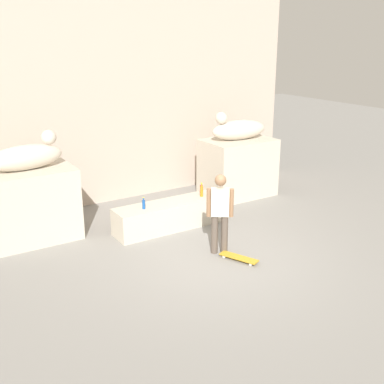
{
  "coord_description": "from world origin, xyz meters",
  "views": [
    {
      "loc": [
        -5.09,
        -7.0,
        4.29
      ],
      "look_at": [
        0.08,
        1.15,
        1.1
      ],
      "focal_mm": 45.16,
      "sensor_mm": 36.0,
      "label": 1
    }
  ],
  "objects_px": {
    "skater": "(220,211)",
    "bottle_blue": "(144,204)",
    "bottle_orange": "(202,191)",
    "skateboard": "(239,258)",
    "statue_reclining_right": "(238,129)",
    "statue_reclining_left": "(27,156)",
    "bottle_red": "(201,189)"
  },
  "relations": [
    {
      "from": "bottle_red",
      "to": "bottle_blue",
      "type": "bearing_deg",
      "value": -172.98
    },
    {
      "from": "skateboard",
      "to": "bottle_orange",
      "type": "distance_m",
      "value": 2.32
    },
    {
      "from": "skateboard",
      "to": "bottle_orange",
      "type": "relative_size",
      "value": 2.53
    },
    {
      "from": "skater",
      "to": "bottle_orange",
      "type": "xyz_separation_m",
      "value": [
        0.65,
        1.65,
        -0.16
      ]
    },
    {
      "from": "bottle_blue",
      "to": "statue_reclining_left",
      "type": "bearing_deg",
      "value": 150.87
    },
    {
      "from": "bottle_orange",
      "to": "bottle_red",
      "type": "distance_m",
      "value": 0.21
    },
    {
      "from": "statue_reclining_left",
      "to": "bottle_orange",
      "type": "relative_size",
      "value": 5.13
    },
    {
      "from": "statue_reclining_right",
      "to": "statue_reclining_left",
      "type": "bearing_deg",
      "value": 5.85
    },
    {
      "from": "statue_reclining_left",
      "to": "bottle_blue",
      "type": "height_order",
      "value": "statue_reclining_left"
    },
    {
      "from": "skateboard",
      "to": "skater",
      "type": "bearing_deg",
      "value": -9.39
    },
    {
      "from": "statue_reclining_left",
      "to": "skateboard",
      "type": "height_order",
      "value": "statue_reclining_left"
    },
    {
      "from": "skater",
      "to": "bottle_red",
      "type": "height_order",
      "value": "skater"
    },
    {
      "from": "bottle_orange",
      "to": "statue_reclining_right",
      "type": "bearing_deg",
      "value": 30.88
    },
    {
      "from": "skateboard",
      "to": "bottle_red",
      "type": "xyz_separation_m",
      "value": [
        0.64,
        2.32,
        0.68
      ]
    },
    {
      "from": "skater",
      "to": "skateboard",
      "type": "bearing_deg",
      "value": 138.72
    },
    {
      "from": "bottle_orange",
      "to": "bottle_red",
      "type": "relative_size",
      "value": 1.18
    },
    {
      "from": "statue_reclining_right",
      "to": "skateboard",
      "type": "xyz_separation_m",
      "value": [
        -2.44,
        -3.29,
        -1.79
      ]
    },
    {
      "from": "statue_reclining_right",
      "to": "skateboard",
      "type": "relative_size",
      "value": 2.02
    },
    {
      "from": "skateboard",
      "to": "bottle_blue",
      "type": "distance_m",
      "value": 2.44
    },
    {
      "from": "statue_reclining_left",
      "to": "bottle_blue",
      "type": "bearing_deg",
      "value": -35.38
    },
    {
      "from": "bottle_orange",
      "to": "bottle_blue",
      "type": "bearing_deg",
      "value": -179.03
    },
    {
      "from": "skateboard",
      "to": "bottle_orange",
      "type": "xyz_separation_m",
      "value": [
        0.53,
        2.15,
        0.7
      ]
    },
    {
      "from": "statue_reclining_right",
      "to": "bottle_blue",
      "type": "height_order",
      "value": "statue_reclining_right"
    },
    {
      "from": "statue_reclining_left",
      "to": "bottle_blue",
      "type": "xyz_separation_m",
      "value": [
        2.09,
        -1.17,
        -1.11
      ]
    },
    {
      "from": "skater",
      "to": "bottle_blue",
      "type": "height_order",
      "value": "skater"
    },
    {
      "from": "statue_reclining_left",
      "to": "bottle_red",
      "type": "bearing_deg",
      "value": -20.71
    },
    {
      "from": "skateboard",
      "to": "bottle_orange",
      "type": "height_order",
      "value": "bottle_orange"
    },
    {
      "from": "statue_reclining_left",
      "to": "bottle_red",
      "type": "distance_m",
      "value": 4.02
    },
    {
      "from": "skater",
      "to": "bottle_blue",
      "type": "relative_size",
      "value": 6.22
    },
    {
      "from": "bottle_orange",
      "to": "statue_reclining_left",
      "type": "bearing_deg",
      "value": 162.55
    },
    {
      "from": "statue_reclining_left",
      "to": "skater",
      "type": "distance_m",
      "value": 4.18
    },
    {
      "from": "skater",
      "to": "bottle_orange",
      "type": "relative_size",
      "value": 5.19
    }
  ]
}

